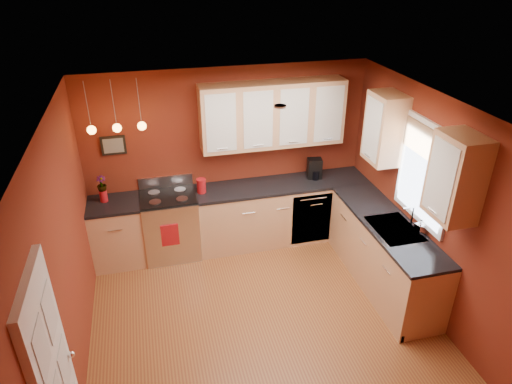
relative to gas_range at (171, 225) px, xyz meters
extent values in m
plane|color=brown|center=(0.92, -1.80, -0.48)|extent=(4.20, 4.20, 0.00)
cube|color=white|center=(0.92, -1.80, 2.12)|extent=(4.00, 4.20, 0.02)
cube|color=maroon|center=(0.92, 0.30, 0.82)|extent=(4.00, 0.02, 2.60)
cube|color=maroon|center=(-1.08, -1.80, 0.82)|extent=(0.02, 4.20, 2.60)
cube|color=maroon|center=(2.92, -1.80, 0.82)|extent=(0.02, 4.20, 2.60)
cube|color=tan|center=(-0.73, 0.00, -0.03)|extent=(0.70, 0.60, 0.90)
cube|color=tan|center=(1.65, 0.00, -0.03)|extent=(2.54, 0.60, 0.90)
cube|color=tan|center=(2.62, -1.35, -0.03)|extent=(0.60, 2.10, 0.90)
cube|color=black|center=(-0.73, 0.00, 0.44)|extent=(0.70, 0.62, 0.04)
cube|color=black|center=(1.65, 0.00, 0.44)|extent=(2.54, 0.62, 0.04)
cube|color=black|center=(2.62, -1.35, 0.44)|extent=(0.62, 2.10, 0.04)
cube|color=silver|center=(0.00, 0.00, -0.02)|extent=(0.76, 0.64, 0.92)
cube|color=black|center=(0.00, -0.30, 0.00)|extent=(0.55, 0.02, 0.32)
cylinder|color=silver|center=(0.00, -0.31, 0.24)|extent=(0.60, 0.02, 0.02)
cube|color=black|center=(0.00, 0.00, 0.45)|extent=(0.76, 0.60, 0.03)
cylinder|color=gray|center=(-0.18, -0.14, 0.47)|extent=(0.16, 0.16, 0.01)
cylinder|color=gray|center=(0.18, -0.14, 0.47)|extent=(0.16, 0.16, 0.01)
cylinder|color=gray|center=(-0.18, 0.14, 0.47)|extent=(0.16, 0.16, 0.01)
cylinder|color=gray|center=(0.18, 0.14, 0.47)|extent=(0.16, 0.16, 0.01)
cube|color=silver|center=(0.00, 0.30, 0.55)|extent=(0.76, 0.04, 0.16)
cube|color=silver|center=(2.02, -0.29, -0.03)|extent=(0.60, 0.02, 0.80)
cube|color=gray|center=(2.62, -1.50, 0.43)|extent=(0.50, 0.70, 0.05)
cube|color=black|center=(2.62, -1.33, 0.42)|extent=(0.42, 0.30, 0.02)
cube|color=black|center=(2.62, -1.67, 0.42)|extent=(0.42, 0.30, 0.02)
cylinder|color=white|center=(2.84, -1.50, 0.60)|extent=(0.02, 0.02, 0.28)
cylinder|color=white|center=(2.77, -1.50, 0.73)|extent=(0.16, 0.02, 0.02)
cube|color=white|center=(2.90, -1.50, 1.17)|extent=(0.04, 1.02, 1.22)
cube|color=white|center=(2.89, -1.50, 1.17)|extent=(0.01, 0.90, 1.10)
cube|color=#946F4A|center=(2.87, -1.50, 1.54)|extent=(0.02, 0.96, 0.36)
cube|color=silver|center=(-1.02, -3.18, 1.12)|extent=(0.00, 0.28, 0.40)
cube|color=silver|center=(-1.02, -2.82, 1.12)|extent=(0.00, 0.28, 0.40)
cube|color=silver|center=(-1.02, -2.82, 0.57)|extent=(0.00, 0.28, 0.40)
sphere|color=white|center=(-0.99, -2.67, 0.52)|extent=(0.06, 0.06, 0.06)
cube|color=tan|center=(1.52, 0.12, 1.47)|extent=(2.00, 0.35, 0.90)
cube|color=tan|center=(2.75, -1.48, 1.47)|extent=(0.35, 1.95, 0.90)
cube|color=black|center=(-0.63, 0.28, 1.17)|extent=(0.32, 0.03, 0.26)
cylinder|color=gray|center=(-0.83, -0.05, 1.82)|extent=(0.01, 0.01, 0.60)
sphere|color=#FFA53F|center=(-0.83, -0.05, 1.52)|extent=(0.11, 0.11, 0.11)
cylinder|color=gray|center=(-0.53, -0.05, 1.82)|extent=(0.01, 0.01, 0.60)
sphere|color=#FFA53F|center=(-0.53, -0.05, 1.52)|extent=(0.11, 0.11, 0.11)
cylinder|color=gray|center=(-0.23, -0.05, 1.82)|extent=(0.01, 0.01, 0.60)
sphere|color=#FFA53F|center=(-0.23, -0.05, 1.52)|extent=(0.11, 0.11, 0.11)
cylinder|color=#A71217|center=(0.47, 0.01, 0.55)|extent=(0.13, 0.13, 0.19)
cylinder|color=#A71217|center=(0.47, 0.01, 0.65)|extent=(0.14, 0.14, 0.02)
cylinder|color=#A71217|center=(-0.84, 0.07, 0.54)|extent=(0.10, 0.10, 0.17)
imported|color=#A71217|center=(-0.84, 0.07, 0.72)|extent=(0.14, 0.14, 0.23)
cube|color=black|center=(2.16, 0.07, 0.61)|extent=(0.23, 0.20, 0.30)
cylinder|color=black|center=(2.16, 0.01, 0.53)|extent=(0.13, 0.13, 0.14)
imported|color=white|center=(2.83, -1.69, 0.57)|extent=(0.12, 0.12, 0.22)
cube|color=#A71217|center=(-0.04, -0.33, 0.04)|extent=(0.24, 0.02, 0.33)
camera|label=1|loc=(-0.17, -5.64, 3.46)|focal=32.00mm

